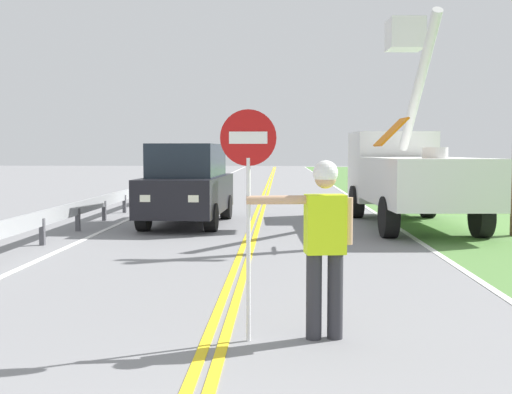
{
  "coord_description": "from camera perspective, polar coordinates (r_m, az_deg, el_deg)",
  "views": [
    {
      "loc": [
        0.65,
        -2.05,
        1.92
      ],
      "look_at": [
        0.27,
        7.86,
        1.2
      ],
      "focal_mm": 44.64,
      "sensor_mm": 36.0,
      "label": 1
    }
  ],
  "objects": [
    {
      "name": "guardrail_left_shoulder",
      "position": [
        19.09,
        -12.54,
        -0.16
      ],
      "size": [
        0.1,
        32.0,
        0.71
      ],
      "color": "#9EA0A3",
      "rests_on": "ground"
    },
    {
      "name": "edge_line_right",
      "position": [
        22.33,
        9.77,
        -0.83
      ],
      "size": [
        0.12,
        110.0,
        0.01
      ],
      "primitive_type": "cube",
      "color": "silver",
      "rests_on": "ground"
    },
    {
      "name": "centerline_yellow_left",
      "position": [
        22.15,
        0.26,
        -0.81
      ],
      "size": [
        0.11,
        110.0,
        0.01
      ],
      "primitive_type": "cube",
      "color": "yellow",
      "rests_on": "ground"
    },
    {
      "name": "stop_sign_paddle",
      "position": [
        6.32,
        -0.7,
        2.23
      ],
      "size": [
        0.56,
        0.04,
        2.33
      ],
      "color": "silver",
      "rests_on": "ground"
    },
    {
      "name": "oncoming_suv_nearest",
      "position": [
        16.66,
        -6.12,
        1.17
      ],
      "size": [
        2.06,
        4.67,
        2.1
      ],
      "color": "black",
      "rests_on": "ground"
    },
    {
      "name": "edge_line_left",
      "position": [
        22.54,
        -8.69,
        -0.77
      ],
      "size": [
        0.12,
        110.0,
        0.01
      ],
      "primitive_type": "cube",
      "color": "silver",
      "rests_on": "ground"
    },
    {
      "name": "flagger_worker",
      "position": [
        6.49,
        6.11,
        -3.62
      ],
      "size": [
        1.08,
        0.3,
        1.83
      ],
      "color": "#2D2D33",
      "rests_on": "ground"
    },
    {
      "name": "centerline_yellow_right",
      "position": [
        22.14,
        0.72,
        -0.81
      ],
      "size": [
        0.11,
        110.0,
        0.01
      ],
      "primitive_type": "cube",
      "color": "yellow",
      "rests_on": "ground"
    },
    {
      "name": "utility_bucket_truck",
      "position": [
        17.01,
        13.42,
        2.32
      ],
      "size": [
        2.67,
        6.9,
        5.4
      ],
      "color": "white",
      "rests_on": "ground"
    }
  ]
}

